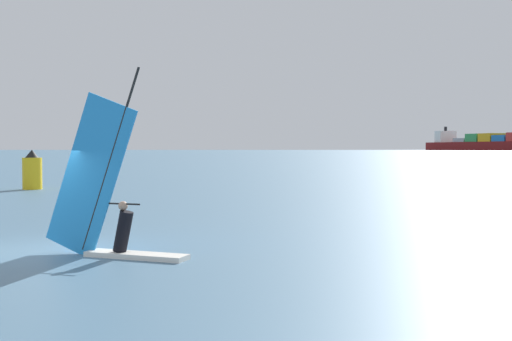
{
  "coord_description": "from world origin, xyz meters",
  "views": [
    {
      "loc": [
        9.9,
        -12.64,
        2.55
      ],
      "look_at": [
        2.37,
        9.92,
        1.69
      ],
      "focal_mm": 43.14,
      "sensor_mm": 36.0,
      "label": 1
    }
  ],
  "objects": [
    {
      "name": "ground_plane",
      "position": [
        0.0,
        0.0,
        0.0
      ],
      "size": [
        4000.0,
        4000.0,
        0.0
      ],
      "primitive_type": "plane",
      "color": "#476B84"
    },
    {
      "name": "windsurfer",
      "position": [
        2.09,
        -0.03,
        1.1
      ],
      "size": [
        3.8,
        0.64,
        4.55
      ],
      "rotation": [
        0.0,
        0.0,
        6.26
      ],
      "color": "white",
      "rests_on": "ground_plane"
    },
    {
      "name": "cargo_ship",
      "position": [
        36.97,
        817.61,
        8.9
      ],
      "size": [
        146.51,
        175.74,
        32.54
      ],
      "rotation": [
        0.0,
        0.0,
        5.37
      ],
      "color": "maroon",
      "rests_on": "ground_plane"
    },
    {
      "name": "channel_buoy",
      "position": [
        -15.41,
        19.16,
        1.12
      ],
      "size": [
        1.18,
        1.18,
        2.47
      ],
      "color": "yellow",
      "rests_on": "ground_plane"
    }
  ]
}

